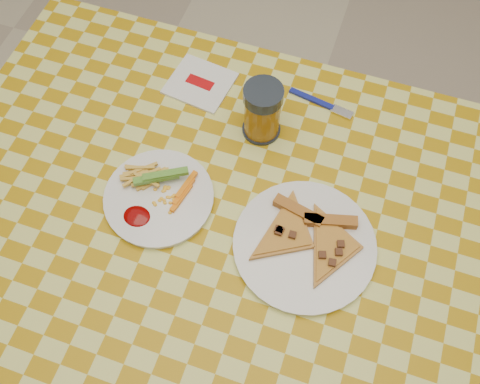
# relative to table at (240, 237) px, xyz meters

# --- Properties ---
(ground) EXTENTS (8.00, 8.00, 0.00)m
(ground) POSITION_rel_table_xyz_m (0.00, 0.00, -0.68)
(ground) COLOR beige
(ground) RESTS_ON ground
(table) EXTENTS (1.28, 0.88, 0.76)m
(table) POSITION_rel_table_xyz_m (0.00, 0.00, 0.00)
(table) COLOR silver
(table) RESTS_ON ground
(plate_left) EXTENTS (0.26, 0.26, 0.01)m
(plate_left) POSITION_rel_table_xyz_m (-0.17, -0.00, 0.08)
(plate_left) COLOR white
(plate_left) RESTS_ON table
(plate_right) EXTENTS (0.32, 0.32, 0.01)m
(plate_right) POSITION_rel_table_xyz_m (0.13, -0.01, 0.08)
(plate_right) COLOR white
(plate_right) RESTS_ON table
(fries_veggies) EXTENTS (0.16, 0.15, 0.04)m
(fries_veggies) POSITION_rel_table_xyz_m (-0.18, 0.01, 0.10)
(fries_veggies) COLOR #E4CE48
(fries_veggies) RESTS_ON plate_left
(pizza_slices) EXTENTS (0.25, 0.22, 0.02)m
(pizza_slices) POSITION_rel_table_xyz_m (0.13, 0.00, 0.09)
(pizza_slices) COLOR gold
(pizza_slices) RESTS_ON plate_right
(drink_glass) EXTENTS (0.08, 0.08, 0.13)m
(drink_glass) POSITION_rel_table_xyz_m (-0.03, 0.22, 0.14)
(drink_glass) COLOR black
(drink_glass) RESTS_ON table
(napkin) EXTENTS (0.15, 0.14, 0.01)m
(napkin) POSITION_rel_table_xyz_m (-0.19, 0.29, 0.08)
(napkin) COLOR white
(napkin) RESTS_ON table
(fork) EXTENTS (0.15, 0.04, 0.01)m
(fork) POSITION_rel_table_xyz_m (0.08, 0.33, 0.08)
(fork) COLOR navy
(fork) RESTS_ON table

